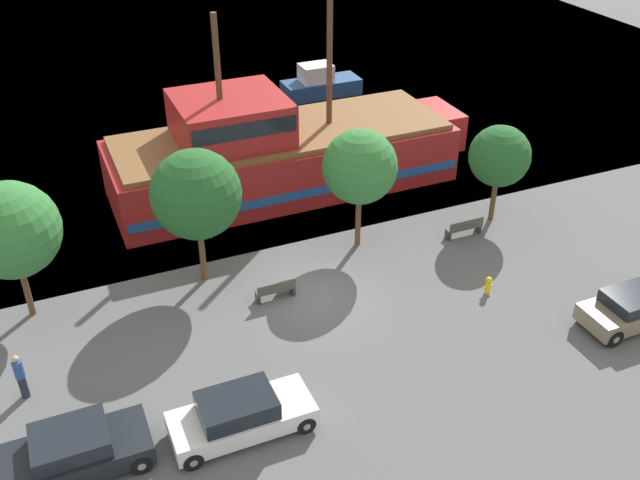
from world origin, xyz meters
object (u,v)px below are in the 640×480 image
Objects in this scene: pirate_ship at (278,153)px; parked_car_curb_mid at (635,307)px; bench_promenade_east at (276,290)px; fire_hydrant at (488,284)px; parked_car_curb_rear at (241,415)px; bench_promenade_west at (465,228)px; moored_boat_dockside at (320,84)px; pedestrian_walking_near at (20,376)px; parked_car_curb_front at (76,451)px.

pirate_ship reaches higher than parked_car_curb_mid.
pirate_ship is at bearing 68.75° from bench_promenade_east.
fire_hydrant is at bearing -20.49° from bench_promenade_east.
bench_promenade_east is (3.36, 6.03, -0.29)m from parked_car_curb_rear.
bench_promenade_west is at bearing -52.53° from pirate_ship.
pirate_ship is at bearing 118.33° from parked_car_curb_mid.
parked_car_curb_mid is 15.16m from parked_car_curb_rear.
moored_boat_dockside is at bearing 93.07° from parked_car_curb_mid.
parked_car_curb_rear is at bearing -35.10° from pedestrian_walking_near.
pedestrian_walking_near is at bearing 167.01° from parked_car_curb_mid.
bench_promenade_east is (-7.89, 2.95, 0.02)m from fire_hydrant.
bench_promenade_west is 0.99× the size of pedestrian_walking_near.
parked_car_curb_rear is at bearing -118.03° from moored_boat_dockside.
pirate_ship reaches higher than bench_promenade_west.
parked_car_curb_front is 2.65× the size of bench_promenade_east.
pirate_ship is 4.07× the size of parked_car_curb_rear.
parked_car_curb_front is 20.02m from parked_car_curb_mid.
bench_promenade_east is (-3.44, -8.85, -1.44)m from pirate_ship.
bench_promenade_east is at bearing 159.51° from fire_hydrant.
bench_promenade_west is (-0.98, -18.70, -0.34)m from moored_boat_dockside.
bench_promenade_west is at bearing 69.42° from fire_hydrant.
parked_car_curb_mid is at bearing -29.40° from bench_promenade_east.
fire_hydrant is 0.44× the size of pedestrian_walking_near.
parked_car_curb_front reaches higher than fire_hydrant.
parked_car_curb_rear reaches higher than parked_car_curb_mid.
pirate_ship is at bearing 39.41° from pedestrian_walking_near.
parked_car_curb_rear is at bearing -6.27° from parked_car_curb_front.
fire_hydrant is (-3.91, 3.70, -0.29)m from parked_car_curb_mid.
moored_boat_dockside is 1.14× the size of parked_car_curb_rear.
bench_promenade_west is 19.06m from pedestrian_walking_near.
parked_car_curb_front is at bearing -159.51° from bench_promenade_west.
parked_car_curb_front is 0.94× the size of parked_car_curb_rear.
moored_boat_dockside reaches higher than bench_promenade_east.
pirate_ship is 9.90m from bench_promenade_west.
pirate_ship reaches higher than parked_car_curb_front.
pedestrian_walking_near is (-18.85, -2.82, 0.44)m from bench_promenade_west.
parked_car_curb_rear is (-6.80, -14.88, -1.16)m from pirate_ship.
pirate_ship is at bearing 50.96° from parked_car_curb_front.
pirate_ship reaches higher than pedestrian_walking_near.
bench_promenade_east is 0.92× the size of bench_promenade_west.
parked_car_curb_mid is at bearing -3.29° from parked_car_curb_front.
pirate_ship is 12.69m from fire_hydrant.
parked_car_curb_front is 9.87m from bench_promenade_east.
moored_boat_dockside is 26.46m from parked_car_curb_mid.
parked_car_curb_rear is at bearing -164.67° from fire_hydrant.
parked_car_curb_mid is 2.46× the size of bench_promenade_west.
fire_hydrant is (11.25, 3.08, -0.31)m from parked_car_curb_rear.
parked_car_curb_front is 2.40× the size of pedestrian_walking_near.
parked_car_curb_rear is 14.60m from bench_promenade_west.
pedestrian_walking_near reaches higher than fire_hydrant.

